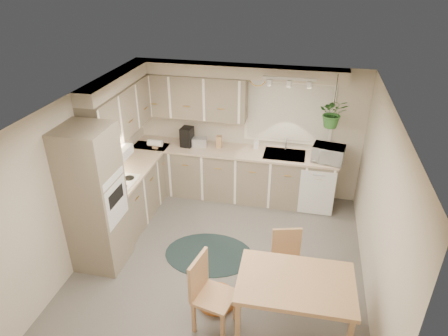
{
  "coord_description": "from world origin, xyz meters",
  "views": [
    {
      "loc": [
        1.01,
        -4.44,
        3.95
      ],
      "look_at": [
        -0.09,
        0.55,
        1.24
      ],
      "focal_mm": 32.0,
      "sensor_mm": 36.0,
      "label": 1
    }
  ],
  "objects_px": {
    "chair_left": "(215,295)",
    "braided_rug": "(209,254)",
    "microwave": "(328,152)",
    "chair_back": "(288,264)",
    "pet_bed": "(216,299)",
    "dining_table": "(293,308)"
  },
  "relations": [
    {
      "from": "chair_left",
      "to": "microwave",
      "type": "xyz_separation_m",
      "value": [
        1.24,
        2.86,
        0.63
      ]
    },
    {
      "from": "dining_table",
      "to": "microwave",
      "type": "distance_m",
      "value": 2.88
    },
    {
      "from": "chair_left",
      "to": "dining_table",
      "type": "bearing_deg",
      "value": 107.48
    },
    {
      "from": "chair_back",
      "to": "braided_rug",
      "type": "bearing_deg",
      "value": -36.67
    },
    {
      "from": "pet_bed",
      "to": "microwave",
      "type": "bearing_deg",
      "value": 62.37
    },
    {
      "from": "dining_table",
      "to": "pet_bed",
      "type": "distance_m",
      "value": 1.06
    },
    {
      "from": "chair_back",
      "to": "microwave",
      "type": "bearing_deg",
      "value": -117.62
    },
    {
      "from": "chair_back",
      "to": "pet_bed",
      "type": "distance_m",
      "value": 1.03
    },
    {
      "from": "dining_table",
      "to": "chair_left",
      "type": "xyz_separation_m",
      "value": [
        -0.9,
        -0.09,
        0.08
      ]
    },
    {
      "from": "chair_back",
      "to": "chair_left",
      "type": "bearing_deg",
      "value": 29.07
    },
    {
      "from": "microwave",
      "to": "chair_left",
      "type": "bearing_deg",
      "value": -103.38
    },
    {
      "from": "dining_table",
      "to": "chair_left",
      "type": "distance_m",
      "value": 0.91
    },
    {
      "from": "microwave",
      "to": "braided_rug",
      "type": "bearing_deg",
      "value": -125.05
    },
    {
      "from": "dining_table",
      "to": "pet_bed",
      "type": "bearing_deg",
      "value": 164.63
    },
    {
      "from": "chair_left",
      "to": "braided_rug",
      "type": "xyz_separation_m",
      "value": [
        -0.39,
        1.23,
        -0.48
      ]
    },
    {
      "from": "chair_left",
      "to": "microwave",
      "type": "height_order",
      "value": "microwave"
    },
    {
      "from": "pet_bed",
      "to": "chair_left",
      "type": "bearing_deg",
      "value": -78.81
    },
    {
      "from": "chair_back",
      "to": "pet_bed",
      "type": "height_order",
      "value": "chair_back"
    },
    {
      "from": "dining_table",
      "to": "microwave",
      "type": "relative_size",
      "value": 2.53
    },
    {
      "from": "pet_bed",
      "to": "microwave",
      "type": "relative_size",
      "value": 0.96
    },
    {
      "from": "dining_table",
      "to": "pet_bed",
      "type": "height_order",
      "value": "dining_table"
    },
    {
      "from": "braided_rug",
      "to": "dining_table",
      "type": "bearing_deg",
      "value": -41.56
    }
  ]
}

